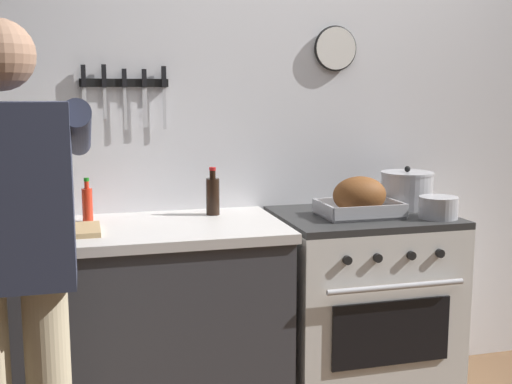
# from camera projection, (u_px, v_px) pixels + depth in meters

# --- Properties ---
(wall_back) EXTENTS (6.00, 0.13, 2.60)m
(wall_back) POSITION_uv_depth(u_px,v_px,m) (292.00, 122.00, 3.13)
(wall_back) COLOR silver
(wall_back) RESTS_ON ground
(counter_block) EXTENTS (2.03, 0.65, 0.90)m
(counter_block) POSITION_uv_depth(u_px,v_px,m) (36.00, 338.00, 2.60)
(counter_block) COLOR #38383D
(counter_block) RESTS_ON ground
(stove) EXTENTS (0.76, 0.67, 0.90)m
(stove) POSITION_uv_depth(u_px,v_px,m) (360.00, 309.00, 2.97)
(stove) COLOR white
(stove) RESTS_ON ground
(person_cook) EXTENTS (0.51, 0.63, 1.66)m
(person_cook) POSITION_uv_depth(u_px,v_px,m) (12.00, 255.00, 1.96)
(person_cook) COLOR #C6B793
(person_cook) RESTS_ON ground
(roasting_pan) EXTENTS (0.35, 0.26, 0.18)m
(roasting_pan) POSITION_uv_depth(u_px,v_px,m) (359.00, 198.00, 2.84)
(roasting_pan) COLOR #B7B7BC
(roasting_pan) RESTS_ON stove
(stock_pot) EXTENTS (0.25, 0.25, 0.20)m
(stock_pot) POSITION_uv_depth(u_px,v_px,m) (407.00, 190.00, 3.04)
(stock_pot) COLOR #B7B7BC
(stock_pot) RESTS_ON stove
(saucepan) EXTENTS (0.17, 0.17, 0.10)m
(saucepan) POSITION_uv_depth(u_px,v_px,m) (438.00, 207.00, 2.80)
(saucepan) COLOR #B7B7BC
(saucepan) RESTS_ON stove
(cutting_board) EXTENTS (0.36, 0.24, 0.02)m
(cutting_board) POSITION_uv_depth(u_px,v_px,m) (53.00, 231.00, 2.49)
(cutting_board) COLOR tan
(cutting_board) RESTS_ON counter_block
(bottle_hot_sauce) EXTENTS (0.04, 0.04, 0.19)m
(bottle_hot_sauce) POSITION_uv_depth(u_px,v_px,m) (87.00, 204.00, 2.72)
(bottle_hot_sauce) COLOR red
(bottle_hot_sauce) RESTS_ON counter_block
(bottle_soy_sauce) EXTENTS (0.06, 0.06, 0.22)m
(bottle_soy_sauce) POSITION_uv_depth(u_px,v_px,m) (213.00, 195.00, 2.87)
(bottle_soy_sauce) COLOR black
(bottle_soy_sauce) RESTS_ON counter_block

